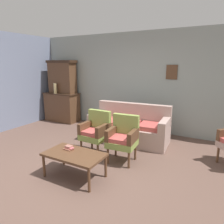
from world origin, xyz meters
TOP-DOWN VIEW (x-y plane):
  - ground_plane at (0.00, 0.00)m, footprint 7.68×7.68m
  - wall_back_with_decor at (0.00, 2.63)m, footprint 6.40×0.09m
  - side_cabinet at (-2.51, 2.25)m, footprint 1.16×0.55m
  - cabinet_upper_hutch at (-2.51, 2.33)m, footprint 0.99×0.38m
  - vase_on_cabinet at (-2.58, 2.06)m, footprint 0.10×0.10m
  - floral_couch at (0.19, 1.64)m, footprint 1.92×0.93m
  - armchair_by_doorway at (-0.16, 0.67)m, footprint 0.53×0.50m
  - armchair_row_middle at (0.51, 0.60)m, footprint 0.56×0.53m
  - coffee_table at (0.06, -0.32)m, footprint 1.00×0.56m
  - book_stack_on_table at (-0.12, -0.23)m, footprint 0.16×0.11m

SIDE VIEW (x-z plane):
  - ground_plane at x=0.00m, z-range 0.00..0.00m
  - floral_couch at x=0.19m, z-range -0.12..0.78m
  - coffee_table at x=0.06m, z-range 0.17..0.59m
  - book_stack_on_table at x=-0.12m, z-range 0.42..0.48m
  - side_cabinet at x=-2.51m, z-range 0.00..0.93m
  - armchair_by_doorway at x=-0.16m, z-range 0.05..0.95m
  - armchair_row_middle at x=0.51m, z-range 0.05..0.95m
  - vase_on_cabinet at x=-2.58m, z-range 0.93..1.25m
  - wall_back_with_decor at x=0.00m, z-range 0.00..2.70m
  - cabinet_upper_hutch at x=-2.51m, z-range 0.94..1.97m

